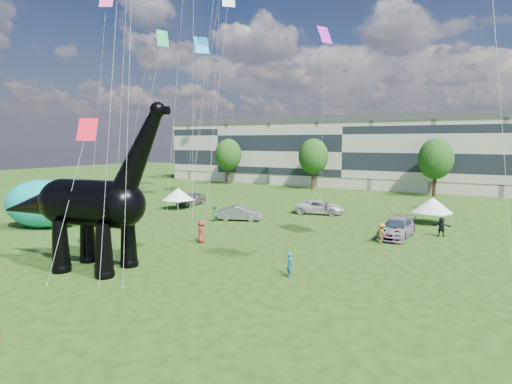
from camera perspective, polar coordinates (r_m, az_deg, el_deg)
The scene contains 14 objects.
ground at distance 25.60m, azimuth -14.90°, elevation -12.67°, with size 220.00×220.00×0.00m, color #16330C.
terrace_row at distance 82.85m, azimuth 12.64°, elevation 4.94°, with size 78.00×11.00×12.00m, color beige.
tree_far_left at distance 84.40m, azimuth -3.73°, elevation 5.32°, with size 5.20×5.20×9.44m.
tree_mid_left at distance 75.79m, azimuth 7.66°, elevation 5.11°, with size 5.20×5.20×9.44m.
tree_mid_right at distance 70.50m, azimuth 22.87°, elevation 4.52°, with size 5.20×5.20×9.44m.
dinosaur_sculpture at distance 30.23m, azimuth -21.72°, elevation -1.69°, with size 13.74×4.88×11.19m.
car_silver at distance 57.36m, azimuth -8.63°, elevation -0.89°, with size 1.98×4.92×1.68m, color #A7A7AC.
car_grey at distance 45.74m, azimuth -2.15°, elevation -2.87°, with size 1.61×4.62×1.52m, color slate.
car_white at distance 50.37m, azimuth 8.50°, elevation -2.01°, with size 2.62×5.68×1.58m, color silver.
car_dark at distance 39.64m, azimuth 18.25°, elevation -4.61°, with size 2.33×5.73×1.66m, color #595960.
gazebo_near at distance 47.38m, azimuth 22.46°, elevation -1.62°, with size 4.60×4.60×2.74m.
gazebo_left at distance 54.38m, azimuth -10.34°, elevation -0.27°, with size 4.14×4.14×2.63m.
inflatable_teal at distance 46.57m, azimuth -26.51°, elevation -1.41°, with size 7.56×4.73×4.73m, color #0D9FA2.
visitors at distance 37.80m, azimuth 0.92°, elevation -4.75°, with size 46.03×44.94×1.89m.
Camera 1 is at (17.34, -16.84, 8.43)m, focal length 30.00 mm.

